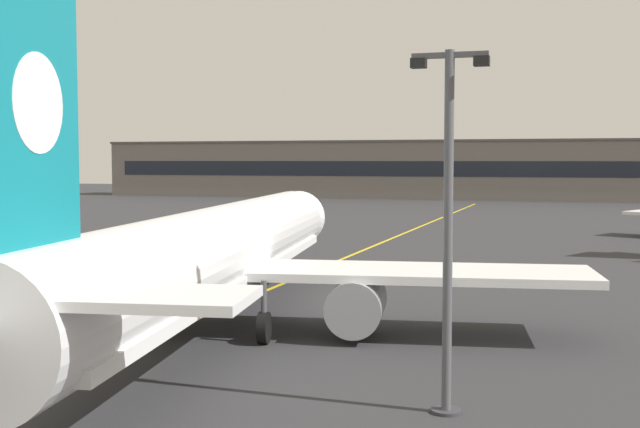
# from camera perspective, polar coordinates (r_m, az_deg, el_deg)

# --- Properties ---
(taxiway_centreline) EXTENTS (2.42, 179.99, 0.01)m
(taxiway_centreline) POSITION_cam_1_polar(r_m,az_deg,el_deg) (50.37, -1.85, -4.62)
(taxiway_centreline) COLOR yellow
(taxiway_centreline) RESTS_ON ground
(airliner_foreground) EXTENTS (32.36, 41.41, 11.65)m
(airliner_foreground) POSITION_cam_1_polar(r_m,az_deg,el_deg) (34.90, -7.52, -2.86)
(airliner_foreground) COLOR white
(airliner_foreground) RESTS_ON ground
(apron_lamp_post) EXTENTS (2.24, 0.90, 10.57)m
(apron_lamp_post) POSITION_cam_1_polar(r_m,az_deg,el_deg) (23.61, 9.05, -0.71)
(apron_lamp_post) COLOR #515156
(apron_lamp_post) RESTS_ON ground
(safety_cone_by_nose_gear) EXTENTS (0.44, 0.44, 0.55)m
(safety_cone_by_nose_gear) POSITION_cam_1_polar(r_m,az_deg,el_deg) (49.70, 0.26, -4.44)
(safety_cone_by_nose_gear) COLOR orange
(safety_cone_by_nose_gear) RESTS_ON ground
(terminal_building) EXTENTS (155.78, 12.40, 11.12)m
(terminal_building) POSITION_cam_1_polar(r_m,az_deg,el_deg) (153.76, 12.26, 3.08)
(terminal_building) COLOR slate
(terminal_building) RESTS_ON ground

